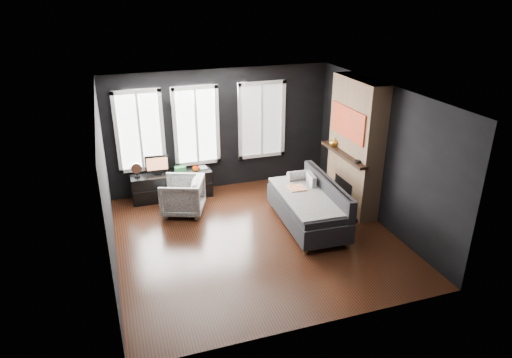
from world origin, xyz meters
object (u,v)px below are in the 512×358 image
object	(u,v)px
armchair	(182,194)
mantel_vase	(334,142)
sofa	(307,203)
monitor	(157,164)
media_console	(172,185)
mug	(195,168)
book	(199,164)

from	to	relation	value
armchair	mantel_vase	distance (m)	3.30
armchair	mantel_vase	size ratio (longest dim) A/B	4.33
sofa	armchair	world-z (taller)	sofa
monitor	mantel_vase	distance (m)	3.76
media_console	mug	bearing A→B (deg)	-8.96
media_console	mantel_vase	bearing A→B (deg)	-19.64
sofa	mug	distance (m)	2.67
sofa	armchair	xyz separation A→B (m)	(-2.20, 1.27, -0.05)
mug	book	xyz separation A→B (m)	(0.11, 0.12, 0.05)
armchair	mantel_vase	xyz separation A→B (m)	(3.15, -0.38, 0.91)
media_console	book	size ratio (longest dim) A/B	7.65
sofa	book	xyz separation A→B (m)	(-1.67, 2.10, 0.24)
sofa	armchair	distance (m)	2.54
sofa	book	distance (m)	2.69
armchair	media_console	world-z (taller)	armchair
monitor	book	xyz separation A→B (m)	(0.91, 0.01, -0.12)
mug	mantel_vase	xyz separation A→B (m)	(2.72, -1.10, 0.67)
armchair	mug	world-z (taller)	armchair
monitor	mug	bearing A→B (deg)	-5.03
mug	mantel_vase	world-z (taller)	mantel_vase
media_console	mug	xyz separation A→B (m)	(0.53, -0.09, 0.36)
sofa	monitor	bearing A→B (deg)	143.47
media_console	monitor	bearing A→B (deg)	175.96
sofa	media_console	bearing A→B (deg)	140.57
mug	mantel_vase	size ratio (longest dim) A/B	0.66
armchair	book	bearing A→B (deg)	168.02
media_console	monitor	size ratio (longest dim) A/B	3.35
armchair	book	xyz separation A→B (m)	(0.53, 0.84, 0.29)
book	mantel_vase	world-z (taller)	mantel_vase
media_console	mug	distance (m)	0.64
mug	media_console	bearing A→B (deg)	170.57
sofa	media_console	xyz separation A→B (m)	(-2.30, 2.07, -0.17)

